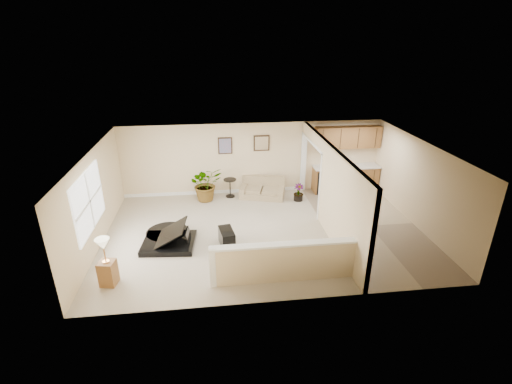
{
  "coord_description": "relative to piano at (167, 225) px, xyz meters",
  "views": [
    {
      "loc": [
        -1.37,
        -9.24,
        5.26
      ],
      "look_at": [
        -0.2,
        0.4,
        1.09
      ],
      "focal_mm": 26.0,
      "sensor_mm": 36.0,
      "label": 1
    }
  ],
  "objects": [
    {
      "name": "floor",
      "position": [
        2.69,
        0.28,
        -0.54
      ],
      "size": [
        9.0,
        9.0,
        0.0
      ],
      "primitive_type": "plane",
      "color": "tan",
      "rests_on": "ground"
    },
    {
      "name": "kitchen_vinyl",
      "position": [
        5.84,
        0.28,
        -0.54
      ],
      "size": [
        2.7,
        6.0,
        0.01
      ],
      "primitive_type": "cube",
      "color": "tan",
      "rests_on": "floor"
    },
    {
      "name": "right_wall",
      "position": [
        7.19,
        0.28,
        0.71
      ],
      "size": [
        0.04,
        6.0,
        2.5
      ],
      "primitive_type": "cube",
      "color": "beige",
      "rests_on": "floor"
    },
    {
      "name": "ceiling",
      "position": [
        2.69,
        0.28,
        1.96
      ],
      "size": [
        9.0,
        6.0,
        0.04
      ],
      "primitive_type": "cube",
      "color": "silver",
      "rests_on": "back_wall"
    },
    {
      "name": "front_wall",
      "position": [
        2.69,
        -2.72,
        0.71
      ],
      "size": [
        9.0,
        0.04,
        2.5
      ],
      "primitive_type": "cube",
      "color": "beige",
      "rests_on": "floor"
    },
    {
      "name": "wall_art_left",
      "position": [
        1.74,
        3.25,
        1.21
      ],
      "size": [
        0.48,
        0.04,
        0.58
      ],
      "color": "#312012",
      "rests_on": "back_wall"
    },
    {
      "name": "pony_half_wall",
      "position": [
        2.77,
        -2.02,
        -0.02
      ],
      "size": [
        3.42,
        0.22,
        1.0
      ],
      "color": "beige",
      "rests_on": "floor"
    },
    {
      "name": "small_plant",
      "position": [
        4.14,
        2.32,
        -0.29
      ],
      "size": [
        0.37,
        0.37,
        0.59
      ],
      "color": "black",
      "rests_on": "floor"
    },
    {
      "name": "palm_plant",
      "position": [
        1.04,
        2.74,
        0.04
      ],
      "size": [
        1.29,
        1.2,
        1.19
      ],
      "color": "black",
      "rests_on": "floor"
    },
    {
      "name": "loveseat",
      "position": [
        2.97,
        2.84,
        -0.22
      ],
      "size": [
        1.73,
        1.24,
        0.86
      ],
      "rotation": [
        0.0,
        0.0,
        -0.28
      ],
      "color": "#9F8865",
      "rests_on": "floor"
    },
    {
      "name": "back_wall",
      "position": [
        2.69,
        3.28,
        0.71
      ],
      "size": [
        9.0,
        0.04,
        2.5
      ],
      "primitive_type": "cube",
      "color": "beige",
      "rests_on": "floor"
    },
    {
      "name": "piano_bench",
      "position": [
        1.58,
        -0.31,
        -0.32
      ],
      "size": [
        0.45,
        0.73,
        0.45
      ],
      "primitive_type": "cube",
      "rotation": [
        0.0,
        0.0,
        0.16
      ],
      "color": "black",
      "rests_on": "floor"
    },
    {
      "name": "left_wall",
      "position": [
        -1.81,
        0.28,
        0.71
      ],
      "size": [
        0.04,
        6.0,
        2.5
      ],
      "primitive_type": "cube",
      "color": "beige",
      "rests_on": "floor"
    },
    {
      "name": "piano",
      "position": [
        0.0,
        0.0,
        0.0
      ],
      "size": [
        1.69,
        1.75,
        1.3
      ],
      "rotation": [
        0.0,
        0.0,
        -0.09
      ],
      "color": "black",
      "rests_on": "floor"
    },
    {
      "name": "wall_mirror",
      "position": [
        2.99,
        3.25,
        1.26
      ],
      "size": [
        0.55,
        0.04,
        0.55
      ],
      "color": "#312012",
      "rests_on": "back_wall"
    },
    {
      "name": "left_window",
      "position": [
        -1.79,
        -0.22,
        0.91
      ],
      "size": [
        0.05,
        2.15,
        1.45
      ],
      "primitive_type": "cube",
      "color": "white",
      "rests_on": "left_wall"
    },
    {
      "name": "kitchen_cabinets",
      "position": [
        5.88,
        3.01,
        0.33
      ],
      "size": [
        2.36,
        0.65,
        2.33
      ],
      "color": "brown",
      "rests_on": "floor"
    },
    {
      "name": "interior_partition",
      "position": [
        4.49,
        0.53,
        0.68
      ],
      "size": [
        0.18,
        5.99,
        2.5
      ],
      "color": "beige",
      "rests_on": "floor"
    },
    {
      "name": "lamp_stand",
      "position": [
        -1.15,
        -1.67,
        -0.04
      ],
      "size": [
        0.41,
        0.41,
        1.18
      ],
      "color": "brown",
      "rests_on": "floor"
    },
    {
      "name": "accent_table",
      "position": [
        1.86,
        2.93,
        -0.13
      ],
      "size": [
        0.44,
        0.44,
        0.64
      ],
      "color": "black",
      "rests_on": "floor"
    }
  ]
}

